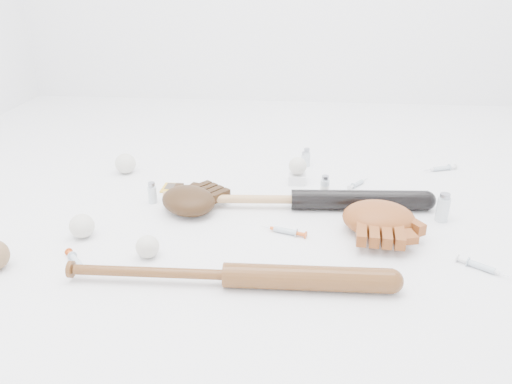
# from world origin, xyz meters

# --- Properties ---
(bat_dark) EXTENTS (0.93, 0.13, 0.07)m
(bat_dark) POSITION_xyz_m (0.12, 0.06, 0.03)
(bat_dark) COLOR black
(bat_dark) RESTS_ON ground
(bat_wood) EXTENTS (0.87, 0.09, 0.06)m
(bat_wood) POSITION_xyz_m (-0.04, -0.40, 0.03)
(bat_wood) COLOR brown
(bat_wood) RESTS_ON ground
(glove_dark) EXTENTS (0.32, 0.32, 0.08)m
(glove_dark) POSITION_xyz_m (-0.22, 0.00, 0.04)
(glove_dark) COLOR #341F0E
(glove_dark) RESTS_ON ground
(glove_tan) EXTENTS (0.28, 0.28, 0.09)m
(glove_tan) POSITION_xyz_m (0.38, -0.08, 0.05)
(glove_tan) COLOR brown
(glove_tan) RESTS_ON ground
(trading_card) EXTENTS (0.06, 0.08, 0.00)m
(trading_card) POSITION_xyz_m (-0.33, 0.18, 0.00)
(trading_card) COLOR gold
(trading_card) RESTS_ON ground
(pedestal) EXTENTS (0.06, 0.06, 0.04)m
(pedestal) POSITION_xyz_m (0.13, 0.27, 0.02)
(pedestal) COLOR white
(pedestal) RESTS_ON ground
(baseball_on_pedestal) EXTENTS (0.07, 0.07, 0.07)m
(baseball_on_pedestal) POSITION_xyz_m (0.13, 0.27, 0.07)
(baseball_on_pedestal) COLOR beige
(baseball_on_pedestal) RESTS_ON pedestal
(baseball_left) EXTENTS (0.07, 0.07, 0.07)m
(baseball_left) POSITION_xyz_m (-0.50, -0.19, 0.04)
(baseball_left) COLOR beige
(baseball_left) RESTS_ON ground
(baseball_upper) EXTENTS (0.08, 0.08, 0.08)m
(baseball_upper) POSITION_xyz_m (-0.54, 0.31, 0.04)
(baseball_upper) COLOR beige
(baseball_upper) RESTS_ON ground
(baseball_mid) EXTENTS (0.07, 0.07, 0.07)m
(baseball_mid) POSITION_xyz_m (-0.28, -0.29, 0.03)
(baseball_mid) COLOR beige
(baseball_mid) RESTS_ON ground
(syringe_0) EXTENTS (0.12, 0.13, 0.02)m
(syringe_0) POSITION_xyz_m (-0.46, -0.34, 0.01)
(syringe_0) COLOR #ADBCC6
(syringe_0) RESTS_ON ground
(syringe_1) EXTENTS (0.16, 0.07, 0.02)m
(syringe_1) POSITION_xyz_m (0.10, -0.12, 0.01)
(syringe_1) COLOR #ADBCC6
(syringe_1) RESTS_ON ground
(syringe_2) EXTENTS (0.10, 0.12, 0.02)m
(syringe_2) POSITION_xyz_m (0.36, 0.27, 0.01)
(syringe_2) COLOR #ADBCC6
(syringe_2) RESTS_ON ground
(syringe_3) EXTENTS (0.14, 0.11, 0.02)m
(syringe_3) POSITION_xyz_m (0.63, -0.27, 0.01)
(syringe_3) COLOR #ADBCC6
(syringe_3) RESTS_ON ground
(syringe_4) EXTENTS (0.16, 0.08, 0.02)m
(syringe_4) POSITION_xyz_m (0.70, 0.45, 0.01)
(syringe_4) COLOR #ADBCC6
(syringe_4) RESTS_ON ground
(vial_0) EXTENTS (0.03, 0.03, 0.08)m
(vial_0) POSITION_xyz_m (0.16, 0.45, 0.04)
(vial_0) COLOR silver
(vial_0) RESTS_ON ground
(vial_1) EXTENTS (0.02, 0.02, 0.06)m
(vial_1) POSITION_xyz_m (0.15, 0.45, 0.03)
(vial_1) COLOR silver
(vial_1) RESTS_ON ground
(vial_2) EXTENTS (0.03, 0.03, 0.08)m
(vial_2) POSITION_xyz_m (0.23, 0.16, 0.04)
(vial_2) COLOR silver
(vial_2) RESTS_ON ground
(vial_3) EXTENTS (0.04, 0.04, 0.09)m
(vial_3) POSITION_xyz_m (0.60, 0.01, 0.05)
(vial_3) COLOR silver
(vial_3) RESTS_ON ground
(vial_4) EXTENTS (0.03, 0.03, 0.08)m
(vial_4) POSITION_xyz_m (-0.36, 0.06, 0.04)
(vial_4) COLOR silver
(vial_4) RESTS_ON ground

